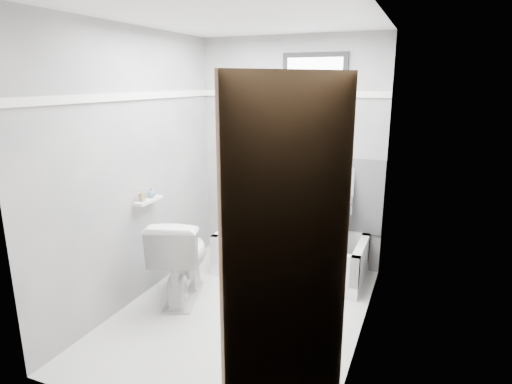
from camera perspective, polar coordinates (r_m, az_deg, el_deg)
The scene contains 19 objects.
floor at distance 3.84m, azimuth -2.06°, elevation -15.86°, with size 2.60×2.60×0.00m, color silver.
ceiling at distance 3.34m, azimuth -2.46°, elevation 22.39°, with size 2.60×2.60×0.00m, color silver.
wall_back at distance 4.59m, azimuth 4.52°, elevation 5.19°, with size 2.00×0.02×2.40m, color slate.
wall_front at distance 2.32m, azimuth -15.69°, elevation -4.71°, with size 2.00×0.02×2.40m, color slate.
wall_left at distance 3.91m, azimuth -15.73°, elevation 3.04°, with size 0.02×2.60×2.40m, color slate.
wall_right at distance 3.13m, azimuth 14.69°, elevation 0.31°, with size 0.02×2.60×2.40m, color slate.
bathtub at distance 4.48m, azimuth 4.60°, elevation -8.26°, with size 1.50×0.70×0.42m, color white, non-canonical shape.
office_chair at distance 4.30m, azimuth 8.73°, elevation -3.31°, with size 0.59×0.59×1.03m, color slate, non-canonical shape.
toilet at distance 3.99m, azimuth -9.92°, elevation -8.60°, with size 0.44×0.79×0.78m, color white.
door at distance 2.01m, azimuth 8.50°, elevation -13.58°, with size 0.78×0.78×2.00m, color brown, non-canonical shape.
window at distance 4.44m, azimuth 7.86°, elevation 15.41°, with size 0.66×0.04×0.40m, color black, non-canonical shape.
backerboard at distance 4.59m, azimuth 7.35°, elevation 0.02°, with size 1.50×0.02×0.78m, color #4C4C4F.
trim_back at distance 4.52m, azimuth 4.63°, elevation 12.94°, with size 2.00×0.02×0.06m, color white.
trim_left at distance 3.83m, azimuth -16.22°, elevation 12.15°, with size 0.02×2.60×0.06m, color white.
pole at distance 4.42m, azimuth 2.49°, elevation 2.87°, with size 0.02×0.02×1.95m, color white.
shelf at distance 3.98m, azimuth -14.13°, elevation -1.10°, with size 0.10×0.32×0.03m, color silver.
soap_bottle_a at distance 3.91m, azimuth -14.99°, elevation -0.45°, with size 0.04×0.04×0.09m, color olive.
soap_bottle_b at distance 4.02m, azimuth -13.79°, elevation -0.05°, with size 0.07×0.07×0.09m, color slate.
faucet at distance 4.77m, azimuth 1.97°, elevation -2.43°, with size 0.26×0.10×0.16m, color silver, non-canonical shape.
Camera 1 is at (1.38, -3.01, 1.94)m, focal length 30.00 mm.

